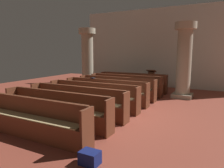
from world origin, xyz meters
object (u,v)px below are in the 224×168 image
pew_row_0 (133,81)px  pillar_far_side (87,58)px  pew_row_5 (76,100)px  kneeler_box_navy (90,158)px  lectern (151,81)px  pew_row_2 (116,87)px  pew_row_7 (27,116)px  pillar_aisle_side (184,59)px  pew_row_3 (106,90)px  pew_row_4 (93,95)px  pew_row_6 (55,107)px  hymn_book (93,78)px  pew_row_1 (125,84)px

pew_row_0 → pillar_far_side: size_ratio=1.08×
pew_row_5 → kneeler_box_navy: pew_row_5 is taller
pew_row_5 → lectern: size_ratio=3.29×
pew_row_0 → pew_row_5: (0.00, -4.81, 0.00)m
lectern → kneeler_box_navy: (1.33, -8.01, -0.33)m
pew_row_2 → pew_row_7: (0.00, -4.81, 0.00)m
pillar_aisle_side → kneeler_box_navy: pillar_aisle_side is taller
pew_row_2 → kneeler_box_navy: (2.05, -5.19, -0.37)m
pew_row_0 → pew_row_3: same height
pew_row_7 → pillar_aisle_side: (2.59, 6.28, 1.22)m
pew_row_4 → pew_row_7: bearing=-90.0°
lectern → pew_row_2: bearing=-104.3°
pillar_aisle_side → kneeler_box_navy: 6.86m
pillar_aisle_side → pew_row_6: bearing=-116.0°
pew_row_2 → pew_row_6: (0.00, -3.85, 0.00)m
pew_row_6 → pew_row_7: size_ratio=1.00×
pew_row_7 → lectern: lectern is taller
lectern → pew_row_5: bearing=-97.2°
pew_row_3 → pew_row_4: (0.00, -0.96, 0.00)m
pew_row_4 → lectern: bearing=81.4°
pillar_aisle_side → hymn_book: (-3.31, -2.23, -0.77)m
pew_row_0 → kneeler_box_navy: (2.05, -7.11, -0.37)m
pew_row_6 → pew_row_1: bearing=90.0°
pew_row_1 → pew_row_3: (0.00, -1.92, 0.00)m
pew_row_0 → hymn_book: size_ratio=18.00×
kneeler_box_navy → lectern: bearing=99.5°
pew_row_6 → kneeler_box_navy: size_ratio=10.02×
pillar_far_side → kneeler_box_navy: bearing=-55.6°
pew_row_7 → hymn_book: size_ratio=18.00×
pew_row_1 → pew_row_2: (0.00, -0.96, 0.00)m
pew_row_2 → lectern: 2.91m
pew_row_5 → pew_row_6: same height
pew_row_4 → pew_row_6: same height
pew_row_4 → hymn_book: size_ratio=18.00×
pew_row_0 → pew_row_1: size_ratio=1.00×
pew_row_2 → pillar_aisle_side: bearing=29.5°
pew_row_1 → hymn_book: size_ratio=18.00×
pew_row_2 → pew_row_4: size_ratio=1.00×
pew_row_3 → pew_row_5: (0.00, -1.92, 0.00)m
pew_row_4 → hymn_book: 1.43m
pew_row_6 → kneeler_box_navy: (2.05, -1.34, -0.37)m
pillar_far_side → hymn_book: size_ratio=16.61×
pew_row_6 → pew_row_0: bearing=90.0°
pew_row_6 → pillar_far_side: 6.06m
pew_row_1 → hymn_book: bearing=-112.7°
pew_row_0 → pew_row_1: bearing=-90.0°
pew_row_0 → pew_row_6: 5.77m
pew_row_7 → pew_row_4: bearing=90.0°
pew_row_2 → pew_row_5: bearing=-90.0°
pew_row_3 → pew_row_5: 1.92m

